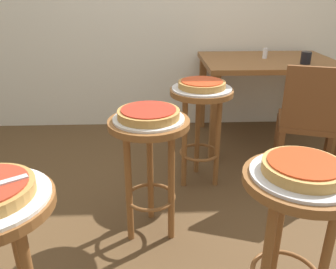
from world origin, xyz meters
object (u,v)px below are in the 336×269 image
(stool_middle, at_px, (295,216))
(pizza_leftside, at_px, (149,113))
(pizza_rear, at_px, (202,84))
(dining_table, at_px, (267,71))
(pizza_middle, at_px, (304,168))
(stool_leftside, at_px, (149,150))
(wooden_chair, at_px, (311,121))
(condiment_shaker, at_px, (265,53))
(stool_rear, at_px, (201,114))
(serving_plate_middle, at_px, (302,175))
(serving_plate_leftside, at_px, (149,119))
(cup_near_edge, at_px, (306,58))
(serving_plate_rear, at_px, (202,89))

(stool_middle, height_order, pizza_leftside, pizza_leftside)
(pizza_rear, xyz_separation_m, dining_table, (0.65, 0.69, -0.08))
(pizza_middle, xyz_separation_m, dining_table, (0.45, 1.82, -0.08))
(stool_leftside, distance_m, pizza_leftside, 0.20)
(pizza_middle, relative_size, pizza_rear, 0.94)
(pizza_leftside, bearing_deg, wooden_chair, 24.22)
(stool_leftside, height_order, condiment_shaker, condiment_shaker)
(pizza_middle, xyz_separation_m, stool_rear, (-0.20, 1.13, -0.20))
(stool_middle, distance_m, serving_plate_middle, 0.17)
(pizza_middle, bearing_deg, wooden_chair, 63.87)
(stool_middle, bearing_deg, condiment_shaker, 77.16)
(stool_leftside, xyz_separation_m, wooden_chair, (1.06, 0.48, -0.04))
(stool_middle, height_order, pizza_rear, pizza_rear)
(pizza_middle, distance_m, stool_rear, 1.16)
(serving_plate_leftside, distance_m, wooden_chair, 1.18)
(dining_table, bearing_deg, stool_middle, -103.74)
(dining_table, distance_m, condiment_shaker, 0.15)
(stool_middle, distance_m, wooden_chair, 1.18)
(condiment_shaker, bearing_deg, stool_middle, -102.84)
(stool_middle, bearing_deg, cup_near_edge, 67.52)
(serving_plate_middle, height_order, serving_plate_leftside, same)
(serving_plate_middle, bearing_deg, pizza_middle, 0.00)
(stool_leftside, relative_size, serving_plate_rear, 1.74)
(condiment_shaker, bearing_deg, pizza_middle, -102.84)
(stool_leftside, bearing_deg, serving_plate_middle, -47.16)
(stool_leftside, distance_m, wooden_chair, 1.17)
(serving_plate_middle, xyz_separation_m, serving_plate_leftside, (-0.54, 0.58, 0.00))
(pizza_leftside, bearing_deg, serving_plate_rear, 58.11)
(pizza_leftside, bearing_deg, stool_rear, 58.11)
(pizza_middle, height_order, wooden_chair, wooden_chair)
(serving_plate_leftside, relative_size, stool_rear, 0.53)
(pizza_leftside, height_order, serving_plate_rear, pizza_leftside)
(cup_near_edge, height_order, condiment_shaker, cup_near_edge)
(stool_rear, relative_size, serving_plate_rear, 1.74)
(serving_plate_rear, bearing_deg, cup_near_edge, 29.52)
(stool_leftside, bearing_deg, stool_rear, 58.11)
(stool_rear, distance_m, cup_near_edge, 1.04)
(pizza_leftside, height_order, dining_table, pizza_leftside)
(pizza_leftside, height_order, stool_rear, pizza_leftside)
(stool_leftside, bearing_deg, pizza_leftside, 14.04)
(stool_leftside, height_order, pizza_rear, pizza_rear)
(serving_plate_rear, bearing_deg, stool_leftside, -121.89)
(pizza_middle, distance_m, serving_plate_rear, 1.15)
(stool_middle, height_order, condiment_shaker, condiment_shaker)
(condiment_shaker, bearing_deg, dining_table, -63.44)
(stool_rear, bearing_deg, serving_plate_middle, -79.78)
(stool_rear, relative_size, condiment_shaker, 7.95)
(stool_middle, bearing_deg, stool_leftside, 132.84)
(pizza_leftside, relative_size, dining_table, 0.29)
(stool_leftside, xyz_separation_m, serving_plate_leftside, (0.00, 0.00, 0.17))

